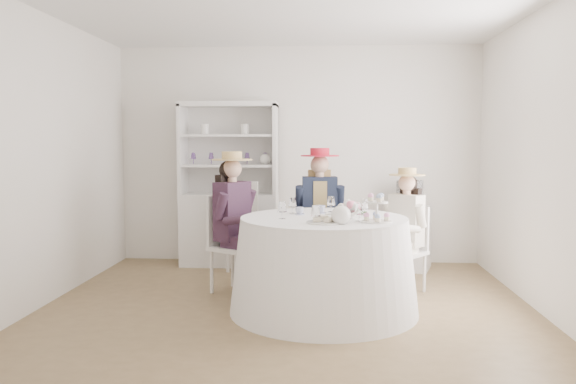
{
  "coord_description": "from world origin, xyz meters",
  "views": [
    {
      "loc": [
        0.34,
        -5.06,
        1.51
      ],
      "look_at": [
        0.0,
        0.1,
        1.05
      ],
      "focal_mm": 35.0,
      "sensor_mm": 36.0,
      "label": 1
    }
  ],
  "objects": [
    {
      "name": "wall_right",
      "position": [
        2.25,
        0.0,
        1.35
      ],
      "size": [
        0.0,
        4.5,
        4.5
      ],
      "primitive_type": "plane",
      "rotation": [
        1.57,
        0.0,
        -1.57
      ],
      "color": "white",
      "rests_on": "ground"
    },
    {
      "name": "side_table",
      "position": [
        1.35,
        1.64,
        0.37
      ],
      "size": [
        0.6,
        0.6,
        0.75
      ],
      "primitive_type": "cube",
      "rotation": [
        0.0,
        0.0,
        -0.3
      ],
      "color": "silver",
      "rests_on": "ground"
    },
    {
      "name": "hutch",
      "position": [
        -0.82,
        1.73,
        0.71
      ],
      "size": [
        1.34,
        0.85,
        1.99
      ],
      "rotation": [
        0.0,
        0.0,
        0.37
      ],
      "color": "silver",
      "rests_on": "ground"
    },
    {
      "name": "teacup_b",
      "position": [
        0.31,
        0.13,
        0.88
      ],
      "size": [
        0.09,
        0.09,
        0.07
      ],
      "primitive_type": "imported",
      "rotation": [
        0.0,
        0.0,
        -0.22
      ],
      "color": "white",
      "rests_on": "tea_table"
    },
    {
      "name": "flower_bowl",
      "position": [
        0.53,
        -0.19,
        0.87
      ],
      "size": [
        0.23,
        0.23,
        0.05
      ],
      "primitive_type": "imported",
      "rotation": [
        0.0,
        0.0,
        -0.08
      ],
      "color": "white",
      "rests_on": "tea_table"
    },
    {
      "name": "tea_table",
      "position": [
        0.33,
        -0.13,
        0.42
      ],
      "size": [
        1.68,
        1.68,
        0.85
      ],
      "rotation": [
        0.0,
        0.0,
        -0.34
      ],
      "color": "white",
      "rests_on": "ground"
    },
    {
      "name": "hatbox",
      "position": [
        1.35,
        1.64,
        0.9
      ],
      "size": [
        0.33,
        0.33,
        0.31
      ],
      "primitive_type": "cylinder",
      "rotation": [
        0.0,
        0.0,
        0.04
      ],
      "color": "black",
      "rests_on": "side_table"
    },
    {
      "name": "guest_left",
      "position": [
        -0.56,
        0.45,
        0.8
      ],
      "size": [
        0.61,
        0.56,
        1.42
      ],
      "rotation": [
        0.0,
        0.0,
        1.02
      ],
      "color": "silver",
      "rests_on": "ground"
    },
    {
      "name": "flower_arrangement",
      "position": [
        0.57,
        -0.17,
        0.94
      ],
      "size": [
        0.2,
        0.2,
        0.07
      ],
      "rotation": [
        0.0,
        0.0,
        -0.19
      ],
      "color": "pink",
      "rests_on": "tea_table"
    },
    {
      "name": "wall_front",
      "position": [
        0.0,
        -2.0,
        1.35
      ],
      "size": [
        4.5,
        0.0,
        4.5
      ],
      "primitive_type": "plane",
      "rotation": [
        -1.57,
        0.0,
        0.0
      ],
      "color": "white",
      "rests_on": "ground"
    },
    {
      "name": "table_teapot",
      "position": [
        0.48,
        -0.54,
        0.92
      ],
      "size": [
        0.23,
        0.16,
        0.17
      ],
      "rotation": [
        0.0,
        0.0,
        0.09
      ],
      "color": "white",
      "rests_on": "tea_table"
    },
    {
      "name": "cupcake_stand",
      "position": [
        0.77,
        -0.41,
        0.93
      ],
      "size": [
        0.25,
        0.25,
        0.23
      ],
      "rotation": [
        0.0,
        0.0,
        0.17
      ],
      "color": "white",
      "rests_on": "tea_table"
    },
    {
      "name": "teacup_c",
      "position": [
        0.57,
        0.06,
        0.88
      ],
      "size": [
        0.09,
        0.09,
        0.06
      ],
      "primitive_type": "imported",
      "rotation": [
        0.0,
        0.0,
        -0.14
      ],
      "color": "white",
      "rests_on": "tea_table"
    },
    {
      "name": "teacup_a",
      "position": [
        0.11,
        0.02,
        0.88
      ],
      "size": [
        0.09,
        0.09,
        0.06
      ],
      "primitive_type": "imported",
      "rotation": [
        0.0,
        0.0,
        -0.21
      ],
      "color": "white",
      "rests_on": "tea_table"
    },
    {
      "name": "wall_back",
      "position": [
        0.0,
        2.0,
        1.35
      ],
      "size": [
        4.5,
        0.0,
        4.5
      ],
      "primitive_type": "plane",
      "rotation": [
        1.57,
        0.0,
        0.0
      ],
      "color": "white",
      "rests_on": "ground"
    },
    {
      "name": "ceiling",
      "position": [
        0.0,
        0.0,
        2.7
      ],
      "size": [
        4.5,
        4.5,
        0.0
      ],
      "primitive_type": "plane",
      "rotation": [
        3.14,
        0.0,
        0.0
      ],
      "color": "white",
      "rests_on": "wall_back"
    },
    {
      "name": "spare_chair",
      "position": [
        -0.59,
        1.37,
        0.57
      ],
      "size": [
        0.53,
        0.53,
        1.07
      ],
      "rotation": [
        0.0,
        0.0,
        2.9
      ],
      "color": "silver",
      "rests_on": "ground"
    },
    {
      "name": "stemware_set",
      "position": [
        0.33,
        -0.13,
        0.92
      ],
      "size": [
        0.8,
        0.84,
        0.15
      ],
      "color": "white",
      "rests_on": "tea_table"
    },
    {
      "name": "ground",
      "position": [
        0.0,
        0.0,
        0.0
      ],
      "size": [
        4.5,
        4.5,
        0.0
      ],
      "primitive_type": "plane",
      "color": "brown",
      "rests_on": "ground"
    },
    {
      "name": "sandwich_plate",
      "position": [
        0.34,
        -0.5,
        0.86
      ],
      "size": [
        0.29,
        0.29,
        0.06
      ],
      "rotation": [
        0.0,
        0.0,
        -0.3
      ],
      "color": "white",
      "rests_on": "tea_table"
    },
    {
      "name": "wall_left",
      "position": [
        -2.25,
        0.0,
        1.35
      ],
      "size": [
        0.0,
        4.5,
        4.5
      ],
      "primitive_type": "plane",
      "rotation": [
        1.57,
        0.0,
        1.57
      ],
      "color": "white",
      "rests_on": "ground"
    },
    {
      "name": "guest_right",
      "position": [
        1.14,
        0.56,
        0.71
      ],
      "size": [
        0.53,
        0.54,
        1.26
      ],
      "rotation": [
        0.0,
        0.0,
        -0.71
      ],
      "color": "silver",
      "rests_on": "ground"
    },
    {
      "name": "guest_mid",
      "position": [
        0.29,
        0.94,
        0.82
      ],
      "size": [
        0.53,
        0.55,
        1.45
      ],
      "rotation": [
        0.0,
        0.0,
        0.07
      ],
      "color": "silver",
      "rests_on": "ground"
    }
  ]
}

